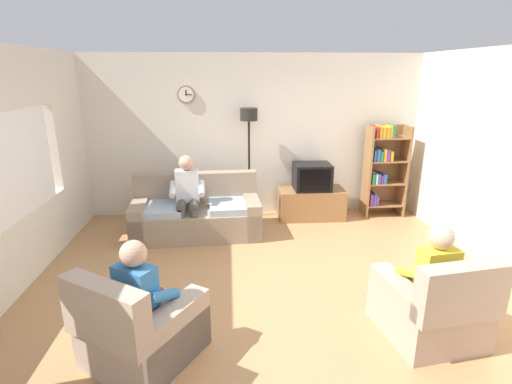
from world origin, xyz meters
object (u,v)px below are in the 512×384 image
(bookshelf, at_px, (383,167))
(person_on_couch, at_px, (187,193))
(floor_lamp, at_px, (249,133))
(person_in_right_armchair, at_px, (429,274))
(armchair_near_bookshelf, at_px, (431,308))
(couch, at_px, (197,215))
(tv, at_px, (312,177))
(tv_stand, at_px, (311,203))
(armchair_near_window, at_px, (141,330))
(person_in_left_armchair, at_px, (145,293))

(bookshelf, xyz_separation_m, person_on_couch, (-3.23, -0.77, -0.16))
(floor_lamp, bearing_deg, person_on_couch, -139.99)
(person_in_right_armchair, bearing_deg, floor_lamp, 115.30)
(person_on_couch, bearing_deg, armchair_near_bookshelf, -45.16)
(armchair_near_bookshelf, xyz_separation_m, person_on_couch, (-2.48, 2.50, 0.41))
(couch, relative_size, person_on_couch, 1.57)
(tv, height_order, person_in_right_armchair, person_in_right_armchair)
(tv, height_order, floor_lamp, floor_lamp)
(tv_stand, bearing_deg, armchair_near_window, -122.91)
(bookshelf, bearing_deg, person_in_right_armchair, -103.41)
(tv_stand, relative_size, person_in_left_armchair, 0.98)
(tv_stand, relative_size, tv, 1.83)
(tv_stand, height_order, floor_lamp, floor_lamp)
(bookshelf, relative_size, person_in_right_armchair, 1.40)
(bookshelf, relative_size, person_in_left_armchair, 1.40)
(tv, bearing_deg, armchair_near_bookshelf, -81.33)
(floor_lamp, xyz_separation_m, armchair_near_window, (-1.12, -3.44, -1.16))
(couch, bearing_deg, person_in_left_armchair, -94.80)
(bookshelf, bearing_deg, floor_lamp, 179.23)
(couch, height_order, tv, tv)
(armchair_near_bookshelf, bearing_deg, person_in_left_armchair, -178.54)
(tv, bearing_deg, bookshelf, 4.33)
(armchair_near_bookshelf, distance_m, person_in_left_armchair, 2.62)
(tv, xyz_separation_m, bookshelf, (1.23, 0.09, 0.13))
(person_in_left_armchair, bearing_deg, armchair_near_bookshelf, 1.46)
(tv_stand, bearing_deg, couch, -162.62)
(bookshelf, height_order, person_on_couch, bookshelf)
(person_on_couch, bearing_deg, tv, 18.70)
(couch, xyz_separation_m, person_in_left_armchair, (-0.22, -2.67, 0.29))
(floor_lamp, distance_m, person_in_left_armchair, 3.63)
(bookshelf, xyz_separation_m, floor_lamp, (-2.27, 0.03, 0.60))
(bookshelf, bearing_deg, armchair_near_window, -134.85)
(person_on_couch, bearing_deg, armchair_near_window, -93.52)
(bookshelf, distance_m, person_in_right_armchair, 3.28)
(bookshelf, height_order, person_in_left_armchair, bookshelf)
(tv_stand, xyz_separation_m, person_on_couch, (-2.00, -0.70, 0.44))
(floor_lamp, distance_m, armchair_near_window, 3.80)
(couch, distance_m, person_in_right_armchair, 3.46)
(floor_lamp, relative_size, person_in_left_armchair, 1.65)
(armchair_near_bookshelf, bearing_deg, couch, 132.30)
(couch, bearing_deg, armchair_near_window, -95.67)
(tv, relative_size, floor_lamp, 0.32)
(person_on_couch, height_order, person_in_right_armchair, person_on_couch)
(tv, relative_size, person_on_couch, 0.48)
(person_in_left_armchair, height_order, person_in_right_armchair, same)
(couch, distance_m, floor_lamp, 1.57)
(tv_stand, distance_m, person_on_couch, 2.16)
(bookshelf, distance_m, person_on_couch, 3.32)
(couch, bearing_deg, tv, 16.70)
(couch, xyz_separation_m, floor_lamp, (0.84, 0.69, 1.14))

